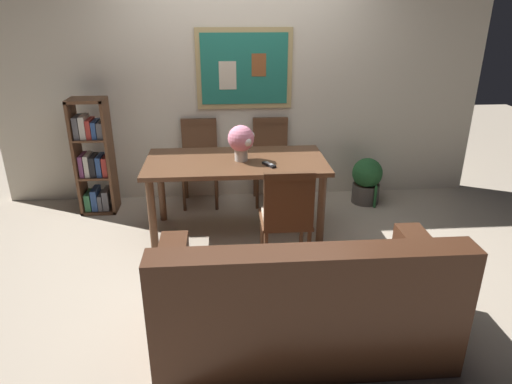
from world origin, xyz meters
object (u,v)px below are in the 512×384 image
at_px(dining_chair_far_left, 200,155).
at_px(leather_couch, 301,304).
at_px(potted_ivy, 367,180).
at_px(bookshelf, 94,160).
at_px(flower_vase, 241,140).
at_px(dining_chair_near_right, 287,213).
at_px(dining_table, 236,170).
at_px(dining_chair_far_right, 271,153).
at_px(tv_remote, 269,165).

distance_m(dining_chair_far_left, leather_couch, 2.51).
xyz_separation_m(leather_couch, potted_ivy, (1.10, 2.22, -0.05)).
height_order(bookshelf, flower_vase, bookshelf).
relative_size(dining_chair_near_right, leather_couch, 0.51).
bearing_deg(leather_couch, dining_chair_far_left, 106.66).
xyz_separation_m(dining_table, dining_chair_near_right, (0.37, -0.74, -0.10)).
bearing_deg(dining_chair_near_right, dining_chair_far_left, 115.70).
xyz_separation_m(dining_table, dining_chair_far_right, (0.41, 0.78, -0.10)).
distance_m(dining_table, dining_chair_far_right, 0.89).
bearing_deg(flower_vase, bookshelf, 157.16).
distance_m(flower_vase, tv_remote, 0.34).
relative_size(flower_vase, tv_remote, 2.06).
relative_size(dining_table, dining_chair_far_right, 1.80).
bearing_deg(tv_remote, dining_chair_far_left, 123.89).
distance_m(dining_chair_far_left, tv_remote, 1.19).
height_order(dining_chair_far_right, leather_couch, dining_chair_far_right).
height_order(dining_chair_near_right, leather_couch, dining_chair_near_right).
height_order(dining_table, tv_remote, tv_remote).
relative_size(dining_table, dining_chair_near_right, 1.80).
height_order(flower_vase, tv_remote, flower_vase).
relative_size(dining_table, dining_chair_far_left, 1.80).
bearing_deg(bookshelf, potted_ivy, 0.04).
xyz_separation_m(dining_table, bookshelf, (-1.43, 0.61, -0.08)).
height_order(leather_couch, bookshelf, bookshelf).
distance_m(dining_chair_far_right, flower_vase, 0.95).
relative_size(leather_couch, tv_remote, 11.48).
xyz_separation_m(dining_chair_far_right, leather_couch, (-0.06, -2.39, -0.23)).
relative_size(dining_table, bookshelf, 1.37).
height_order(dining_table, dining_chair_far_right, dining_chair_far_right).
distance_m(dining_table, bookshelf, 1.56).
xyz_separation_m(bookshelf, tv_remote, (1.72, -0.79, 0.18)).
xyz_separation_m(leather_couch, bookshelf, (-1.78, 2.22, 0.25)).
height_order(bookshelf, tv_remote, bookshelf).
distance_m(dining_chair_far_right, potted_ivy, 1.09).
bearing_deg(leather_couch, potted_ivy, 63.68).
height_order(dining_chair_far_left, leather_couch, dining_chair_far_left).
distance_m(leather_couch, tv_remote, 1.49).
bearing_deg(potted_ivy, leather_couch, -116.32).
relative_size(dining_chair_far_right, dining_chair_near_right, 1.00).
xyz_separation_m(dining_chair_far_left, dining_chair_near_right, (0.74, -1.53, 0.00)).
bearing_deg(leather_couch, dining_chair_near_right, 88.62).
bearing_deg(dining_chair_near_right, dining_chair_far_right, 88.64).
bearing_deg(potted_ivy, dining_table, -157.05).
height_order(dining_table, dining_chair_far_left, dining_chair_far_left).
bearing_deg(dining_chair_far_right, bookshelf, -174.68).
xyz_separation_m(dining_chair_far_right, flower_vase, (-0.35, -0.80, 0.39)).
bearing_deg(tv_remote, flower_vase, 144.36).
bearing_deg(dining_chair_far_right, dining_chair_far_left, 179.59).
height_order(dining_chair_far_left, dining_chair_near_right, same).
height_order(dining_chair_near_right, bookshelf, bookshelf).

